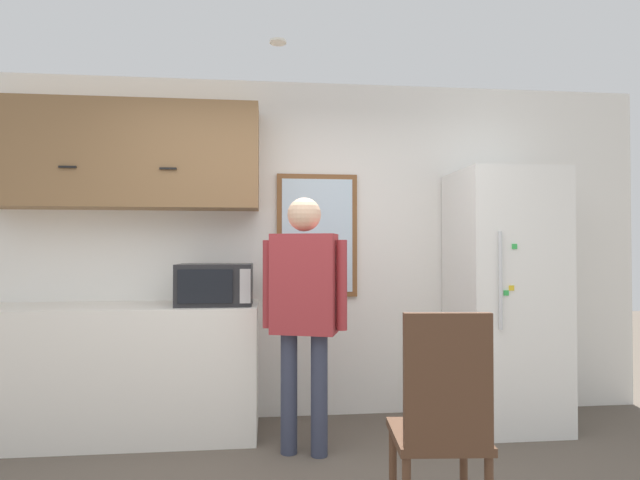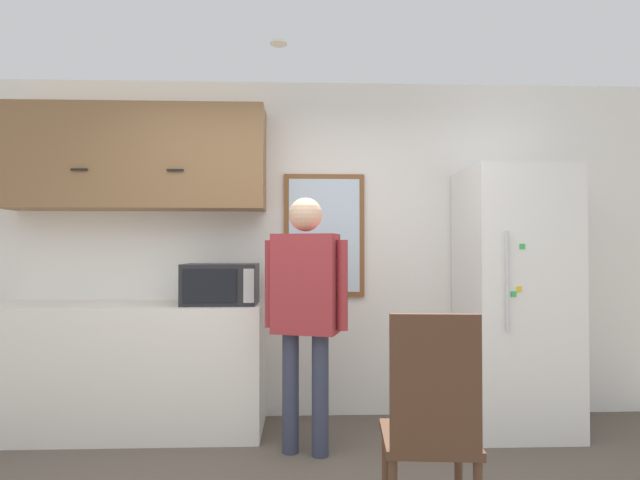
% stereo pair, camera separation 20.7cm
% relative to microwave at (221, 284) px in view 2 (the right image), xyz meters
% --- Properties ---
extents(back_wall, '(6.00, 0.06, 2.70)m').
position_rel_microwave_xyz_m(back_wall, '(0.52, 0.39, 0.26)').
color(back_wall, white).
rests_on(back_wall, ground_plane).
extents(counter, '(1.99, 0.62, 0.94)m').
position_rel_microwave_xyz_m(counter, '(-0.69, 0.05, -0.62)').
color(counter, silver).
rests_on(counter, ground_plane).
extents(upper_cabinets, '(1.99, 0.35, 0.79)m').
position_rel_microwave_xyz_m(upper_cabinets, '(-0.69, 0.19, 0.96)').
color(upper_cabinets, olive).
extents(microwave, '(0.53, 0.38, 0.30)m').
position_rel_microwave_xyz_m(microwave, '(0.00, 0.00, 0.00)').
color(microwave, '#232326').
rests_on(microwave, counter).
extents(person, '(0.55, 0.34, 1.68)m').
position_rel_microwave_xyz_m(person, '(0.62, -0.40, -0.06)').
color(person, '#33384C').
rests_on(person, ground_plane).
extents(refrigerator, '(0.74, 0.72, 1.94)m').
position_rel_microwave_xyz_m(refrigerator, '(2.19, -0.00, -0.12)').
color(refrigerator, white).
rests_on(refrigerator, ground_plane).
extents(chair, '(0.46, 0.46, 1.06)m').
position_rel_microwave_xyz_m(chair, '(1.18, -1.44, -0.52)').
color(chair, '#472D1E').
rests_on(chair, ground_plane).
extents(window, '(0.65, 0.05, 0.99)m').
position_rel_microwave_xyz_m(window, '(0.77, 0.34, 0.37)').
color(window, brown).
extents(ceiling_light, '(0.11, 0.11, 0.01)m').
position_rel_microwave_xyz_m(ceiling_light, '(0.44, -0.47, 1.59)').
color(ceiling_light, white).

